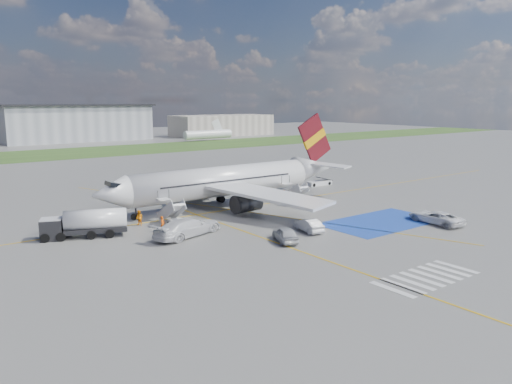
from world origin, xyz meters
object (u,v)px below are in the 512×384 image
Objects in this scene: airliner at (231,180)px; van_white_b at (188,224)px; car_silver_a at (285,234)px; car_silver_b at (308,225)px; fuel_tanker at (85,226)px; van_white_a at (436,215)px; belt_loader at (319,183)px; gpu_cart at (72,227)px.

airliner reaches higher than van_white_b.
car_silver_b is at bearing -138.44° from car_silver_a.
van_white_a is at bearing -6.97° from fuel_tanker.
belt_loader is (41.34, 8.51, -0.84)m from fuel_tanker.
belt_loader reaches higher than car_silver_b.
gpu_cart is 0.39× the size of van_white_a.
fuel_tanker is at bearing -18.44° from car_silver_a.
airliner is 8.68× the size of car_silver_b.
fuel_tanker is at bearing -21.76° from van_white_a.
car_silver_a is (-26.14, -22.04, 0.39)m from belt_loader.
car_silver_a reaches higher than belt_loader.
car_silver_a is at bearing -135.93° from belt_loader.
car_silver_b is (20.30, -14.39, 0.00)m from gpu_cart.
car_silver_a is (15.20, -13.54, -0.45)m from fuel_tanker.
fuel_tanker is 2.46m from gpu_cart.
van_white_b reaches higher than belt_loader.
fuel_tanker is (-20.72, -3.97, -2.20)m from airliner.
van_white_a is at bearing 169.06° from car_silver_b.
fuel_tanker is 2.01× the size of car_silver_b.
van_white_a reaches higher than car_silver_a.
airliner is 8.41× the size of car_silver_a.
airliner is at bearing -5.41° from gpu_cart.
car_silver_b is at bearing -45.11° from gpu_cart.
gpu_cart reaches higher than belt_loader.
airliner is at bearing -163.67° from belt_loader.
airliner reaches higher than car_silver_a.
van_white_b is at bearing -19.54° from van_white_a.
belt_loader is at bearing 33.02° from fuel_tanker.
airliner is at bearing -67.40° from van_white_b.
airliner is at bearing -80.96° from car_silver_b.
gpu_cart is at bearing -21.86° from car_silver_a.
car_silver_a is 4.73m from car_silver_b.
belt_loader is at bearing -99.51° from van_white_a.
van_white_a is (33.64, -18.16, -0.23)m from fuel_tanker.
van_white_a is at bearing -132.62° from van_white_b.
car_silver_b is (19.69, -12.05, -0.50)m from fuel_tanker.
airliner is at bearing -84.25° from car_silver_a.
fuel_tanker is at bearing -164.45° from belt_loader.
airliner reaches higher than van_white_a.
belt_loader is 34.19m from car_silver_a.
van_white_a is (-7.70, -26.66, 0.61)m from belt_loader.
van_white_b reaches higher than car_silver_b.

